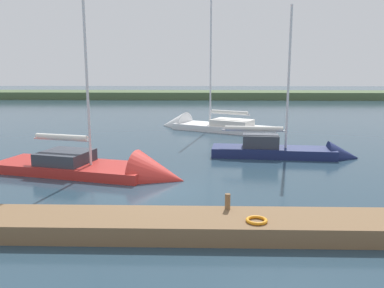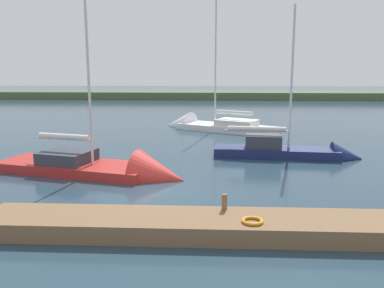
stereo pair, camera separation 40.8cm
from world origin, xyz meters
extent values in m
plane|color=#263D4C|center=(0.00, 0.00, 0.00)|extent=(200.00, 200.00, 0.00)
cube|color=#4C603D|center=(0.00, -52.76, 0.00)|extent=(180.00, 8.00, 2.40)
cube|color=brown|center=(0.00, 4.33, 0.29)|extent=(26.83, 1.99, 0.58)
cylinder|color=brown|center=(-2.68, 3.64, 0.84)|extent=(0.18, 0.18, 0.52)
torus|color=orange|center=(-3.49, 4.73, 0.63)|extent=(0.66, 0.66, 0.10)
cube|color=white|center=(-3.56, -16.75, 0.04)|extent=(8.54, 6.27, 0.90)
cone|color=white|center=(0.67, -19.03, 0.04)|extent=(3.38, 3.48, 2.66)
cube|color=silver|center=(-4.26, -16.37, 0.74)|extent=(3.77, 3.33, 0.51)
cylinder|color=silver|center=(-2.49, -17.33, 5.67)|extent=(0.14, 0.14, 10.37)
cylinder|color=silver|center=(-4.05, -16.49, 1.46)|extent=(3.17, 1.78, 0.11)
cylinder|color=silver|center=(-4.05, -16.49, 1.58)|extent=(2.94, 1.76, 0.29)
cube|color=#B22823|center=(4.61, -3.06, 0.02)|extent=(8.30, 4.54, 0.90)
cone|color=#B22823|center=(0.15, -1.91, 0.02)|extent=(2.97, 3.16, 2.65)
cube|color=#333842|center=(5.00, -3.17, 0.76)|extent=(2.80, 2.76, 0.59)
cylinder|color=silver|center=(3.63, -2.81, 4.82)|extent=(0.13, 0.13, 8.70)
cylinder|color=silver|center=(5.16, -3.21, 1.65)|extent=(3.08, 0.89, 0.10)
cylinder|color=silver|center=(5.16, -3.21, 1.77)|extent=(2.82, 0.98, 0.28)
cube|color=navy|center=(-5.99, -7.03, 0.05)|extent=(7.26, 2.57, 0.99)
cone|color=navy|center=(-10.00, -6.63, 0.05)|extent=(1.87, 2.04, 1.88)
cube|color=#333842|center=(-5.27, -7.10, 0.91)|extent=(2.19, 1.49, 0.74)
cylinder|color=silver|center=(-6.72, -6.96, 4.57)|extent=(0.14, 0.14, 8.05)
cylinder|color=silver|center=(-4.86, -7.14, 1.53)|extent=(3.73, 0.48, 0.11)
cylinder|color=silver|center=(-4.86, -7.14, 1.65)|extent=(3.38, 0.61, 0.28)
camera|label=1|loc=(-1.85, 16.21, 5.15)|focal=37.53mm
camera|label=2|loc=(-2.26, 16.20, 5.15)|focal=37.53mm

